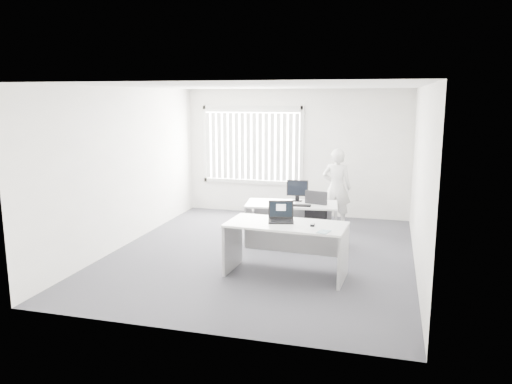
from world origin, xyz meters
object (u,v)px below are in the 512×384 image
(monitor, at_px, (297,191))
(desk_near, at_px, (286,238))
(person, at_px, (337,188))
(laptop, at_px, (281,213))
(desk_far, at_px, (291,214))
(office_chair, at_px, (312,230))

(monitor, bearing_deg, desk_near, -85.54)
(person, relative_size, laptop, 4.27)
(laptop, relative_size, monitor, 0.96)
(desk_near, xyz_separation_m, desk_far, (-0.25, 1.65, -0.04))
(person, distance_m, laptop, 3.06)
(office_chair, distance_m, laptop, 1.65)
(laptop, bearing_deg, monitor, 80.01)
(monitor, bearing_deg, laptop, -88.23)
(desk_near, xyz_separation_m, office_chair, (0.16, 1.55, -0.27))
(desk_far, bearing_deg, person, 57.79)
(desk_near, height_order, monitor, monitor)
(office_chair, height_order, laptop, laptop)
(person, bearing_deg, office_chair, 82.48)
(desk_near, distance_m, office_chair, 1.58)
(laptop, distance_m, monitor, 1.82)
(person, bearing_deg, desk_far, 67.14)
(person, height_order, laptop, person)
(person, bearing_deg, desk_near, 84.34)
(desk_far, distance_m, person, 1.58)
(office_chair, relative_size, monitor, 2.49)
(desk_far, height_order, office_chair, office_chair)
(office_chair, height_order, monitor, monitor)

